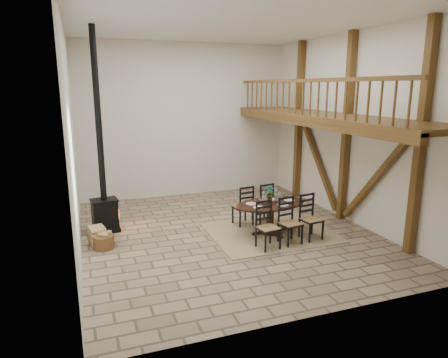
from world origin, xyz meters
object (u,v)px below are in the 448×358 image
object	(u,v)px
dining_table	(273,218)
log_stack	(97,236)
wood_stove	(103,189)
log_basket	(104,241)

from	to	relation	value
dining_table	log_stack	size ratio (longest dim) A/B	4.44
wood_stove	log_stack	size ratio (longest dim) A/B	9.82
log_basket	log_stack	size ratio (longest dim) A/B	0.92
wood_stove	log_stack	xyz separation A→B (m)	(-0.25, -0.89, -0.90)
log_basket	log_stack	distance (m)	0.27
log_basket	log_stack	xyz separation A→B (m)	(-0.13, 0.23, 0.06)
dining_table	log_basket	world-z (taller)	dining_table
dining_table	wood_stove	xyz separation A→B (m)	(-3.91, 1.62, 0.70)
wood_stove	log_basket	xyz separation A→B (m)	(-0.12, -1.12, -0.96)
dining_table	log_stack	world-z (taller)	dining_table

